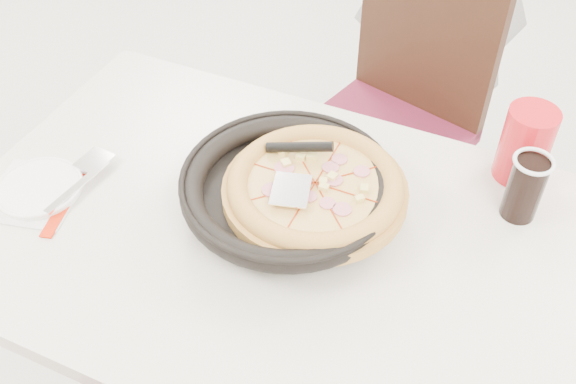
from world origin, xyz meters
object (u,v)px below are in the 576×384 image
at_px(pizza_pan, 288,195).
at_px(side_plate, 39,188).
at_px(main_table, 272,338).
at_px(pizza, 315,191).
at_px(cola_glass, 525,189).
at_px(red_cup, 525,144).
at_px(chair_far, 381,134).

relative_size(pizza_pan, side_plate, 1.98).
xyz_separation_m(main_table, pizza, (0.06, 0.07, 0.44)).
distance_m(main_table, pizza, 0.45).
bearing_deg(pizza, side_plate, -161.81).
xyz_separation_m(cola_glass, red_cup, (-0.02, 0.11, 0.02)).
bearing_deg(cola_glass, chair_far, 132.10).
distance_m(pizza_pan, pizza, 0.05).
height_order(side_plate, cola_glass, cola_glass).
bearing_deg(pizza, main_table, -132.25).
bearing_deg(side_plate, pizza_pan, 18.49).
height_order(cola_glass, red_cup, red_cup).
height_order(side_plate, red_cup, red_cup).
bearing_deg(side_plate, pizza, 18.19).
relative_size(pizza_pan, red_cup, 2.10).
xyz_separation_m(pizza, cola_glass, (0.36, 0.16, 0.00)).
distance_m(pizza_pan, red_cup, 0.48).
distance_m(main_table, pizza_pan, 0.42).
xyz_separation_m(pizza_pan, side_plate, (-0.47, -0.16, -0.03)).
relative_size(side_plate, red_cup, 1.06).
relative_size(pizza, side_plate, 2.06).
xyz_separation_m(chair_far, pizza, (0.04, -0.61, 0.34)).
relative_size(main_table, chair_far, 1.26).
distance_m(side_plate, red_cup, 0.97).
bearing_deg(side_plate, main_table, 12.40).
bearing_deg(chair_far, pizza, 109.58).
xyz_separation_m(chair_far, red_cup, (0.38, -0.33, 0.35)).
distance_m(pizza, side_plate, 0.55).
bearing_deg(main_table, pizza, 47.75).
bearing_deg(red_cup, pizza_pan, -143.05).
bearing_deg(chair_far, red_cup, 154.16).
distance_m(chair_far, red_cup, 0.62).
bearing_deg(cola_glass, red_cup, 101.68).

